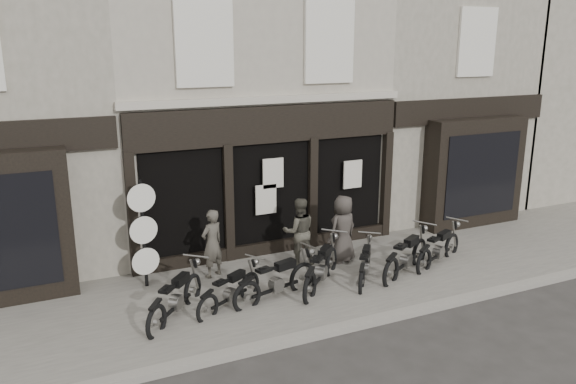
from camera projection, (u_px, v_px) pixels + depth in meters
name	position (u px, v px, depth m)	size (l,w,h in m)	color
ground_plane	(325.00, 302.00, 12.03)	(90.00, 90.00, 0.00)	#2D2B28
pavement	(306.00, 284.00, 12.80)	(30.00, 4.20, 0.12)	#615B55
kerb	(356.00, 325.00, 10.91)	(30.00, 0.25, 0.13)	gray
central_building	(230.00, 89.00, 16.21)	(7.30, 6.22, 8.34)	#AAA292
neighbour_right	(411.00, 84.00, 18.74)	(5.60, 6.73, 8.34)	#A19988
motorcycle_0	(176.00, 301.00, 11.13)	(1.64, 1.78, 1.04)	black
motorcycle_1	(230.00, 294.00, 11.56)	(1.75, 1.21, 0.93)	black
motorcycle_2	(277.00, 284.00, 11.92)	(2.16, 0.92, 1.06)	black
motorcycle_3	(321.00, 271.00, 12.53)	(1.82, 1.80, 1.10)	black
motorcycle_4	(365.00, 267.00, 12.93)	(1.42, 1.68, 0.95)	black
motorcycle_5	(406.00, 259.00, 13.24)	(2.09, 1.39, 1.10)	black
motorcycle_6	(439.00, 251.00, 13.82)	(2.02, 1.16, 1.04)	black
man_left	(212.00, 243.00, 12.87)	(0.59, 0.39, 1.61)	#454038
man_centre	(299.00, 231.00, 13.61)	(0.81, 0.63, 1.67)	#434036
man_right	(343.00, 229.00, 13.75)	(0.82, 0.54, 1.69)	#3A3530
advert_sign_post	(144.00, 238.00, 12.24)	(0.62, 0.40, 2.56)	black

